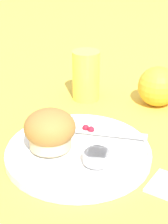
% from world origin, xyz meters
% --- Properties ---
extents(ground_plane, '(3.00, 3.00, 0.00)m').
position_xyz_m(ground_plane, '(0.00, 0.00, 0.00)').
color(ground_plane, gold).
extents(plate, '(0.25, 0.25, 0.02)m').
position_xyz_m(plate, '(-0.00, -0.01, 0.01)').
color(plate, white).
rests_on(plate, ground_plane).
extents(muffin, '(0.09, 0.09, 0.07)m').
position_xyz_m(muffin, '(-0.04, -0.03, 0.05)').
color(muffin, beige).
rests_on(muffin, plate).
extents(cream_ramekin, '(0.05, 0.05, 0.02)m').
position_xyz_m(cream_ramekin, '(0.05, -0.03, 0.03)').
color(cream_ramekin, silver).
rests_on(cream_ramekin, plate).
extents(berry_pair, '(0.02, 0.01, 0.01)m').
position_xyz_m(berry_pair, '(-0.01, 0.05, 0.03)').
color(berry_pair, '#B7192D').
rests_on(berry_pair, plate).
extents(butter_knife, '(0.18, 0.08, 0.00)m').
position_xyz_m(butter_knife, '(-0.00, 0.05, 0.02)').
color(butter_knife, silver).
rests_on(butter_knife, plate).
extents(orange_fruit, '(0.09, 0.09, 0.09)m').
position_xyz_m(orange_fruit, '(0.03, 0.26, 0.04)').
color(orange_fruit, '#F4A82D').
rests_on(orange_fruit, ground_plane).
extents(juice_glass, '(0.06, 0.06, 0.11)m').
position_xyz_m(juice_glass, '(-0.12, 0.20, 0.06)').
color(juice_glass, '#EAD14C').
rests_on(juice_glass, ground_plane).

